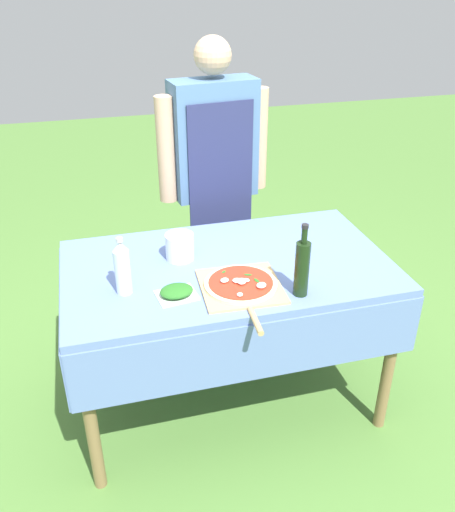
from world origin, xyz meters
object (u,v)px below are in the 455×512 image
(herb_container, at_px, (177,292))
(mixing_tub, at_px, (180,247))
(pizza_on_peel, at_px, (241,286))
(water_bottle, at_px, (122,267))
(person_cook, at_px, (214,168))
(oil_bottle, at_px, (302,267))
(prep_table, at_px, (228,283))

(herb_container, relative_size, mixing_tub, 1.37)
(pizza_on_peel, distance_m, water_bottle, 0.50)
(mixing_tub, bearing_deg, water_bottle, -140.82)
(person_cook, height_order, oil_bottle, person_cook)
(herb_container, bearing_deg, person_cook, 67.36)
(pizza_on_peel, bearing_deg, person_cook, 85.55)
(person_cook, xyz_separation_m, water_bottle, (-0.60, -0.86, -0.07))
(prep_table, bearing_deg, oil_bottle, -55.25)
(herb_container, bearing_deg, pizza_on_peel, -3.19)
(pizza_on_peel, xyz_separation_m, oil_bottle, (0.23, -0.10, 0.11))
(person_cook, distance_m, mixing_tub, 0.72)
(person_cook, distance_m, pizza_on_peel, 0.99)
(person_cook, relative_size, herb_container, 9.51)
(prep_table, distance_m, water_bottle, 0.54)
(prep_table, height_order, mixing_tub, mixing_tub)
(person_cook, xyz_separation_m, mixing_tub, (-0.32, -0.64, -0.13))
(prep_table, relative_size, mixing_tub, 11.44)
(water_bottle, bearing_deg, pizza_on_peel, -11.87)
(pizza_on_peel, xyz_separation_m, water_bottle, (-0.47, 0.10, 0.11))
(person_cook, relative_size, pizza_on_peel, 3.33)
(pizza_on_peel, distance_m, mixing_tub, 0.38)
(pizza_on_peel, distance_m, oil_bottle, 0.27)
(water_bottle, bearing_deg, person_cook, 55.25)
(prep_table, xyz_separation_m, person_cook, (0.12, 0.74, 0.29))
(oil_bottle, bearing_deg, prep_table, 124.75)
(person_cook, relative_size, mixing_tub, 13.04)
(pizza_on_peel, height_order, herb_container, pizza_on_peel)
(person_cook, distance_m, water_bottle, 1.05)
(prep_table, xyz_separation_m, oil_bottle, (0.22, -0.32, 0.23))
(person_cook, xyz_separation_m, herb_container, (-0.40, -0.95, -0.17))
(oil_bottle, xyz_separation_m, herb_container, (-0.50, 0.12, -0.11))
(oil_bottle, bearing_deg, pizza_on_peel, 155.61)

